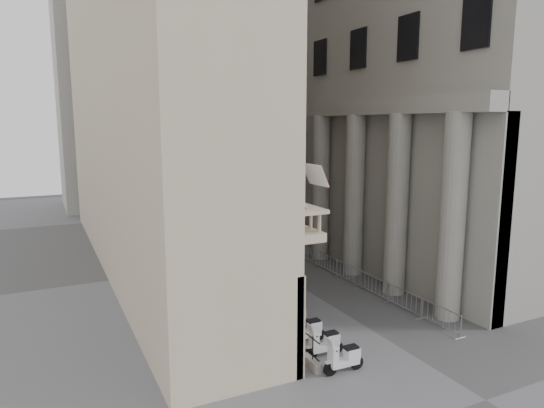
{
  "coord_description": "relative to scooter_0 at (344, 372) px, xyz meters",
  "views": [
    {
      "loc": [
        -13.38,
        -10.64,
        9.45
      ],
      "look_at": [
        -0.41,
        16.16,
        4.5
      ],
      "focal_mm": 32.0,
      "sensor_mm": 36.0,
      "label": 1
    }
  ],
  "objects": [
    {
      "name": "ground",
      "position": [
        3.35,
        -3.74,
        0.0
      ],
      "size": [
        120.0,
        120.0,
        0.0
      ],
      "primitive_type": "plane",
      "color": "#464648",
      "rests_on": "ground"
    },
    {
      "name": "left_building",
      "position": [
        -4.15,
        18.26,
        17.0
      ],
      "size": [
        5.0,
        36.0,
        34.0
      ],
      "primitive_type": "cube",
      "color": "#C5B398",
      "rests_on": "ground"
    },
    {
      "name": "far_building",
      "position": [
        3.35,
        44.26,
        15.0
      ],
      "size": [
        22.0,
        10.0,
        30.0
      ],
      "primitive_type": "cube",
      "color": "#A8A69E",
      "rests_on": "ground"
    },
    {
      "name": "iron_fence",
      "position": [
        -0.95,
        14.26,
        0.0
      ],
      "size": [
        0.3,
        28.0,
        1.4
      ],
      "primitive_type": null,
      "color": "black",
      "rests_on": "ground"
    },
    {
      "name": "blue_awning",
      "position": [
        7.5,
        22.26,
        0.0
      ],
      "size": [
        1.6,
        3.0,
        3.0
      ],
      "primitive_type": null,
      "color": "navy",
      "rests_on": "ground"
    },
    {
      "name": "flag",
      "position": [
        -0.65,
        1.26,
        0.0
      ],
      "size": [
        1.0,
        1.4,
        8.2
      ],
      "primitive_type": null,
      "color": "#9E0C11",
      "rests_on": "ground"
    },
    {
      "name": "scooter_0",
      "position": [
        0.0,
        0.0,
        0.0
      ],
      "size": [
        1.41,
        0.59,
        1.5
      ],
      "primitive_type": null,
      "rotation": [
        0.0,
        0.0,
        1.55
      ],
      "color": "silver",
      "rests_on": "ground"
    },
    {
      "name": "scooter_1",
      "position": [
        0.0,
        1.41,
        0.0
      ],
      "size": [
        1.41,
        0.59,
        1.5
      ],
      "primitive_type": null,
      "rotation": [
        0.0,
        0.0,
        1.55
      ],
      "color": "silver",
      "rests_on": "ground"
    },
    {
      "name": "scooter_2",
      "position": [
        0.0,
        2.82,
        0.0
      ],
      "size": [
        1.41,
        0.59,
        1.5
      ],
      "primitive_type": null,
      "rotation": [
        0.0,
        0.0,
        1.55
      ],
      "color": "silver",
      "rests_on": "ground"
    },
    {
      "name": "scooter_3",
      "position": [
        0.0,
        4.24,
        0.0
      ],
      "size": [
        1.41,
        0.59,
        1.5
      ],
      "primitive_type": null,
      "rotation": [
        0.0,
        0.0,
        1.55
      ],
      "color": "silver",
      "rests_on": "ground"
    },
    {
      "name": "scooter_4",
      "position": [
        0.0,
        5.65,
        0.0
      ],
      "size": [
        1.41,
        0.59,
        1.5
      ],
      "primitive_type": null,
      "rotation": [
        0.0,
        0.0,
        1.55
      ],
      "color": "silver",
      "rests_on": "ground"
    },
    {
      "name": "scooter_5",
      "position": [
        0.0,
        7.06,
        0.0
      ],
      "size": [
        1.41,
        0.59,
        1.5
      ],
      "primitive_type": null,
      "rotation": [
        0.0,
        0.0,
        1.55
      ],
      "color": "silver",
      "rests_on": "ground"
    },
    {
      "name": "scooter_6",
      "position": [
        0.0,
        8.47,
        0.0
      ],
      "size": [
        1.41,
        0.59,
        1.5
      ],
      "primitive_type": null,
      "rotation": [
        0.0,
        0.0,
        1.55
      ],
      "color": "silver",
      "rests_on": "ground"
    },
    {
      "name": "scooter_7",
      "position": [
        0.0,
        9.89,
        0.0
      ],
      "size": [
        1.41,
        0.59,
        1.5
      ],
      "primitive_type": null,
      "rotation": [
        0.0,
        0.0,
        1.55
      ],
      "color": "silver",
      "rests_on": "ground"
    },
    {
      "name": "scooter_8",
      "position": [
        0.0,
        11.3,
        0.0
      ],
      "size": [
        1.41,
        0.59,
        1.5
      ],
      "primitive_type": null,
      "rotation": [
        0.0,
        0.0,
        1.55
      ],
      "color": "silver",
      "rests_on": "ground"
    },
    {
      "name": "scooter_9",
      "position": [
        0.0,
        12.71,
        0.0
      ],
      "size": [
        1.41,
        0.59,
        1.5
      ],
      "primitive_type": null,
      "rotation": [
        0.0,
        0.0,
        1.55
      ],
      "color": "silver",
      "rests_on": "ground"
    },
    {
      "name": "scooter_10",
      "position": [
        0.0,
        14.12,
        0.0
      ],
      "size": [
        1.41,
        0.59,
        1.5
      ],
      "primitive_type": null,
      "rotation": [
        0.0,
        0.0,
        1.55
      ],
      "color": "silver",
      "rests_on": "ground"
    },
    {
      "name": "scooter_11",
      "position": [
        0.0,
        15.54,
        0.0
      ],
      "size": [
        1.41,
        0.59,
        1.5
      ],
      "primitive_type": null,
      "rotation": [
        0.0,
        0.0,
        1.55
      ],
      "color": "silver",
      "rests_on": "ground"
    },
    {
      "name": "scooter_12",
      "position": [
        0.0,
        16.95,
        0.0
      ],
      "size": [
        1.41,
        0.59,
        1.5
      ],
      "primitive_type": null,
      "rotation": [
        0.0,
        0.0,
        1.55
      ],
      "color": "silver",
      "rests_on": "ground"
    },
    {
      "name": "barrier_0",
      "position": [
        6.34,
        1.4,
        0.0
      ],
      "size": [
        0.6,
        2.4,
        1.1
      ],
      "primitive_type": null,
      "color": "#A9ACB1",
      "rests_on": "ground"
    },
    {
      "name": "barrier_1",
      "position": [
        6.34,
        3.9,
        0.0
      ],
      "size": [
        0.6,
        2.4,
        1.1
      ],
      "primitive_type": null,
      "color": "#A9ACB1",
      "rests_on": "ground"
    },
    {
      "name": "barrier_2",
      "position": [
        6.34,
        6.4,
        0.0
      ],
      "size": [
        0.6,
        2.4,
        1.1
      ],
      "primitive_type": null,
      "color": "#A9ACB1",
      "rests_on": "ground"
    },
    {
      "name": "barrier_3",
      "position": [
        6.34,
        8.9,
        0.0
      ],
      "size": [
        0.6,
        2.4,
        1.1
      ],
      "primitive_type": null,
      "color": "#A9ACB1",
      "rests_on": "ground"
    },
    {
      "name": "barrier_4",
      "position": [
        6.34,
        11.4,
        0.0
      ],
      "size": [
        0.6,
        2.4,
        1.1
      ],
      "primitive_type": null,
      "color": "#A9ACB1",
      "rests_on": "ground"
    },
    {
      "name": "barrier_5",
      "position": [
        6.34,
        13.9,
        0.0
      ],
      "size": [
        0.6,
        2.4,
        1.1
      ],
      "primitive_type": null,
      "color": "#A9ACB1",
      "rests_on": "ground"
    },
    {
      "name": "barrier_6",
      "position": [
        6.34,
        16.4,
        0.0
      ],
      "size": [
        0.6,
        2.4,
        1.1
      ],
      "primitive_type": null,
      "color": "#A9ACB1",
      "rests_on": "ground"
    },
    {
      "name": "barrier_7",
      "position": [
        6.34,
        18.9,
        0.0
      ],
      "size": [
        0.6,
        2.4,
        1.1
      ],
      "primitive_type": null,
      "color": "#A9ACB1",
      "rests_on": "ground"
    },
    {
      "name": "barrier_8",
      "position": [
        6.34,
        21.4,
        0.0
      ],
      "size": [
        0.6,
        2.4,
        1.1
      ],
      "primitive_type": null,
      "color": "#A9ACB1",
      "rests_on": "ground"
    },
    {
      "name": "barrier_9",
      "position": [
        6.34,
        23.9,
        0.0
      ],
      "size": [
        0.6,
        2.4,
        1.1
      ],
      "primitive_type": null,
      "color": "#A9ACB1",
      "rests_on": "ground"
    },
    {
      "name": "security_tent",
      "position": [
        1.97,
        25.06,
        2.54
      ],
      "size": [
        3.74,
        3.74,
        3.04
      ],
      "color": "silver",
      "rests_on": "ground"
    },
    {
      "name": "street_lamp",
      "position": [
        1.1,
        23.69,
        4.33
      ],
      "size": [
        2.35,
        0.74,
        7.34
      ],
      "rotation": [
        0.0,
        0.0,
        -0.24
      ],
      "color": "#909298",
      "rests_on": "ground"
    },
    {
      "name": "info_kiosk",
      "position": [
        -0.83,
        17.12,
        0.82
      ],
      "size": [
        0.5,
        0.79,
        1.62
      ],
      "rotation": [
        0.0,
        0.0,
        -0.39
      ],
      "color": "black",
      "rests_on": "ground"
    },
    {
      "name": "pedestrian_a",
      "position": [
        5.06,
        21.5,
        0.95
      ],
      "size": [
        0.77,
        0.58,
        1.91
      ],
      "primitive_type": "imported",
      "rotation": [
        0.0,
        0.0,
        3.33
      ],
      "color": "black",
      "rests_on": "ground"
    },
    {
      "name": "pedestrian_b",
      "position": [
        3.7,
        25.2,
        0.87
      ],
      "size": [
        0.87,
        0.69,
        1.75
      ],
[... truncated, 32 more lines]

